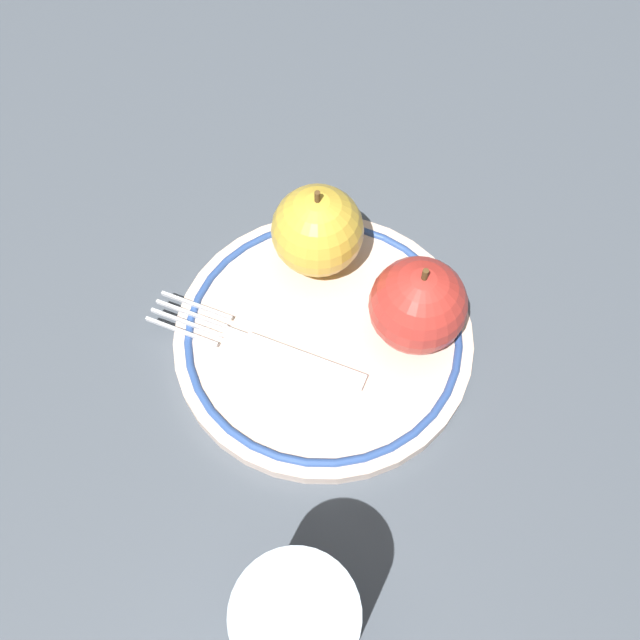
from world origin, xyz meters
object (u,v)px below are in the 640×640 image
object	(u,v)px
plate	(320,338)
apple_second_whole	(318,231)
apple_red_whole	(418,305)
fork	(262,345)
drinking_glass	(298,628)

from	to	relation	value
plate	apple_second_whole	world-z (taller)	apple_second_whole
apple_red_whole	plate	bearing A→B (deg)	-148.06
plate	fork	distance (m)	0.04
apple_second_whole	fork	xyz separation A→B (m)	(0.00, -0.09, -0.03)
apple_second_whole	drinking_glass	size ratio (longest dim) A/B	0.74
fork	plate	bearing A→B (deg)	-143.80
plate	apple_red_whole	bearing A→B (deg)	31.94
fork	drinking_glass	world-z (taller)	drinking_glass
apple_second_whole	fork	world-z (taller)	apple_second_whole
apple_second_whole	drinking_glass	xyz separation A→B (m)	(0.12, -0.24, 0.00)
apple_second_whole	fork	distance (m)	0.09
plate	fork	world-z (taller)	fork
apple_red_whole	apple_second_whole	distance (m)	0.09
fork	apple_second_whole	bearing A→B (deg)	-94.80
apple_red_whole	fork	distance (m)	0.11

